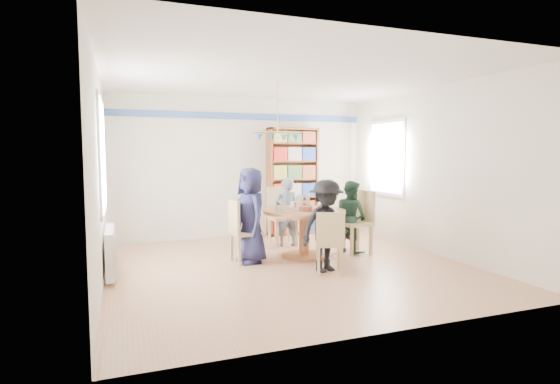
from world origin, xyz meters
name	(u,v)px	position (x,y,z in m)	size (l,w,h in m)	color
ground	(289,266)	(0.00, 0.00, 0.00)	(5.00, 5.00, 0.00)	tan
room_shell	(254,152)	(-0.26, 0.87, 1.65)	(5.00, 5.00, 5.00)	white
radiator	(110,251)	(-2.42, 0.30, 0.35)	(0.12, 1.00, 0.60)	silver
dining_table	(304,222)	(0.43, 0.47, 0.56)	(1.30, 1.30, 0.75)	#975931
chair_left	(241,228)	(-0.60, 0.45, 0.52)	(0.45, 0.45, 0.94)	#CFB67F
chair_right	(360,219)	(1.41, 0.45, 0.57)	(0.49, 0.49, 1.03)	#CFB67F
chair_far	(281,213)	(0.44, 1.53, 0.57)	(0.46, 0.46, 1.03)	#CFB67F
chair_near	(330,240)	(0.37, -0.56, 0.47)	(0.49, 0.49, 0.85)	#CFB67F
person_left	(251,215)	(-0.45, 0.43, 0.71)	(0.70, 0.45, 1.42)	#191A38
person_right	(351,217)	(1.28, 0.51, 0.59)	(0.58, 0.45, 1.19)	#172F23
person_far	(287,212)	(0.46, 1.33, 0.60)	(0.44, 0.29, 1.21)	gray
person_near	(326,226)	(0.38, -0.41, 0.64)	(0.82, 0.47, 1.27)	black
bookshelf	(293,183)	(0.98, 2.34, 1.05)	(1.02, 0.31, 2.14)	brown
tableware	(302,206)	(0.41, 0.49, 0.81)	(1.04, 1.04, 0.27)	white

